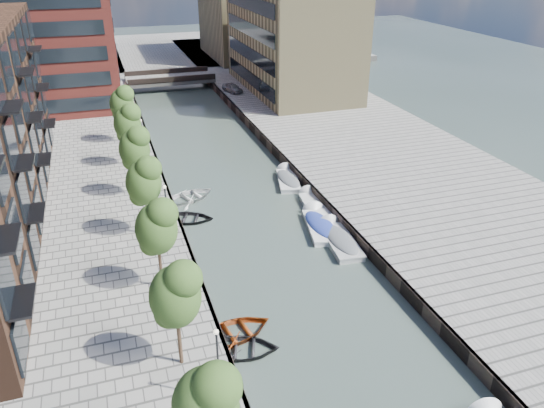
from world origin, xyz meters
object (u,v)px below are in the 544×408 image
motorboat_2 (314,205)px  car (232,88)px  tree_2 (156,225)px  motorboat_1 (338,239)px  bridge (170,79)px  sloop_3 (190,199)px  tree_4 (134,147)px  motorboat_3 (319,224)px  motorboat_4 (288,179)px  tree_0 (205,402)px  sloop_2 (235,336)px  tree_6 (122,102)px  tree_3 (143,180)px  sloop_1 (241,352)px  tree_5 (127,122)px  sloop_4 (188,221)px  tree_1 (175,293)px

motorboat_2 → car: car is taller
tree_2 → motorboat_2: size_ratio=1.07×
motorboat_1 → tree_2: bearing=-167.1°
bridge → sloop_3: size_ratio=2.82×
tree_4 → motorboat_3: 16.23m
bridge → motorboat_4: size_ratio=2.36×
bridge → motorboat_3: bridge is taller
motorboat_4 → car: car is taller
motorboat_4 → tree_0: bearing=-115.3°
tree_2 → sloop_2: bearing=-54.9°
tree_6 → car: bearing=46.0°
tree_6 → sloop_2: (3.34, -32.76, -5.31)m
tree_3 → sloop_1: tree_3 is taller
tree_0 → tree_5: bearing=90.0°
sloop_4 → motorboat_1: motorboat_1 is taller
tree_3 → motorboat_1: (13.44, -3.93, -5.08)m
tree_0 → car: bearing=74.7°
tree_3 → sloop_3: tree_3 is taller
tree_1 → tree_6: size_ratio=1.00×
sloop_2 → motorboat_2: bearing=-48.5°
sloop_1 → motorboat_2: size_ratio=0.78×
tree_4 → sloop_2: bearing=-79.9°
tree_4 → tree_5: size_ratio=1.00×
sloop_2 → sloop_1: bearing=167.8°
sloop_1 → tree_5: bearing=25.2°
tree_1 → sloop_4: 18.07m
tree_0 → car: size_ratio=1.60×
sloop_4 → tree_3: bearing=153.6°
tree_5 → tree_6: bearing=90.0°
bridge → tree_0: (-8.50, -68.00, 3.92)m
tree_0 → sloop_3: tree_0 is taller
sloop_2 → motorboat_4: size_ratio=0.84×
tree_0 → tree_4: same height
tree_6 → tree_0: bearing=-90.0°
motorboat_4 → car: 29.87m
bridge → tree_5: 34.30m
bridge → sloop_1: size_ratio=3.01×
tree_6 → motorboat_4: tree_6 is taller
sloop_3 → motorboat_3: 12.01m
tree_1 → motorboat_3: (12.97, 12.67, -5.08)m
tree_4 → sloop_3: bearing=-1.9°
motorboat_3 → tree_3: bearing=174.1°
tree_1 → sloop_4: (3.27, 16.96, -5.31)m
car → sloop_1: bearing=-122.9°
sloop_1 → sloop_3: sloop_3 is taller
bridge → motorboat_4: 39.51m
tree_5 → motorboat_4: bearing=-24.3°
tree_0 → tree_2: same height
motorboat_2 → sloop_4: bearing=176.1°
motorboat_2 → motorboat_1: bearing=-95.2°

